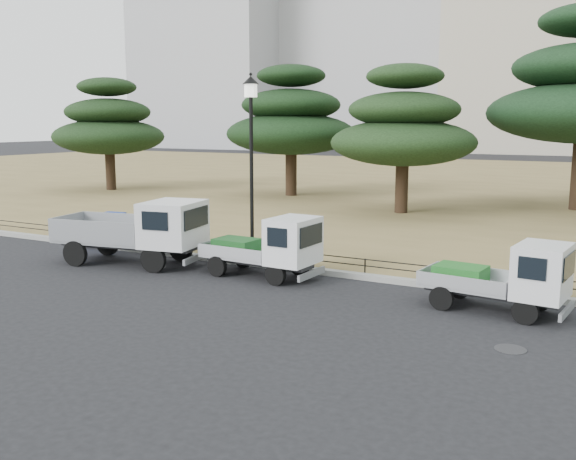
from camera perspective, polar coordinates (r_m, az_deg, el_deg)
The scene contains 13 objects.
ground at distance 16.31m, azimuth -3.34°, elevation -5.54°, with size 220.00×220.00×0.00m, color black.
lawn at distance 44.96m, azimuth 17.55°, elevation 3.81°, with size 120.00×56.00×0.15m, color olive.
curb at distance 18.48m, azimuth 0.88°, elevation -3.46°, with size 120.00×0.25×0.16m, color gray.
truck_large at distance 19.74m, azimuth -13.20°, elevation 0.11°, with size 4.72×2.47×1.96m.
truck_kei_front at distance 17.62m, azimuth -1.78°, elevation -1.51°, with size 3.34×1.58×1.73m.
truck_kei_rear at distance 15.18m, azimuth 18.74°, elevation -3.98°, with size 3.27×1.66×1.65m.
street_lamp at distance 19.12m, azimuth -3.29°, elevation 8.26°, with size 0.49×0.49×5.42m.
pipe_fence at distance 18.54m, azimuth 1.10°, elevation -2.28°, with size 38.00×0.04×0.40m.
tarp_pile at distance 22.92m, azimuth -15.60°, elevation -0.01°, with size 1.74×1.39×1.06m.
manhole at distance 13.04m, azimuth 19.16°, elevation -9.98°, with size 0.60×0.60×0.01m, color #2D2D30.
pine_west_far at distance 40.68m, azimuth -15.67°, elevation 8.93°, with size 6.66×6.66×6.73m.
pine_west_near at distance 36.10m, azimuth 0.28°, elevation 9.68°, with size 7.22×7.22×7.22m.
pine_center_left at distance 29.55m, azimuth 10.22°, elevation 8.93°, with size 6.54×6.54×6.65m.
Camera 1 is at (8.27, -13.40, 4.25)m, focal length 40.00 mm.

